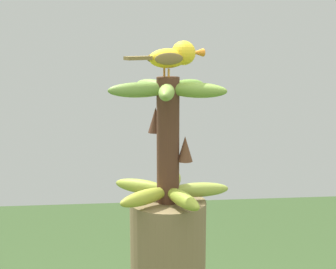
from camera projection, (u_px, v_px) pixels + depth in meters
banana_bunch at (168, 140)px, 1.24m from camera, size 0.29×0.29×0.30m
perched_bird at (174, 56)px, 1.21m from camera, size 0.19×0.10×0.08m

